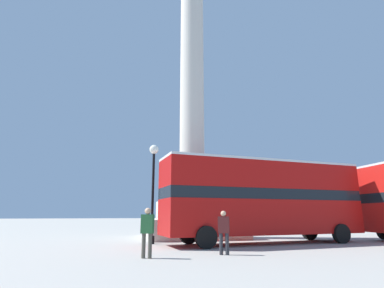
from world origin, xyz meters
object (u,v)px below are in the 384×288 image
at_px(pedestrian_near_lamp, 147,230).
at_px(pedestrian_by_plinth, 224,230).
at_px(monument_column, 192,139).
at_px(equestrian_statue, 292,213).
at_px(bus_a, 264,197).
at_px(street_lamp, 153,179).

relative_size(pedestrian_near_lamp, pedestrian_by_plinth, 1.06).
relative_size(monument_column, equestrian_statue, 4.01).
bearing_deg(monument_column, pedestrian_near_lamp, -113.55).
xyz_separation_m(monument_column, pedestrian_by_plinth, (-0.97, -8.82, -5.87)).
relative_size(monument_column, pedestrian_near_lamp, 13.50).
relative_size(bus_a, equestrian_statue, 1.94).
height_order(monument_column, pedestrian_by_plinth, monument_column).
bearing_deg(street_lamp, bus_a, -13.26).
xyz_separation_m(bus_a, pedestrian_by_plinth, (-3.65, -3.63, -1.49)).
height_order(bus_a, pedestrian_by_plinth, bus_a).
distance_m(equestrian_statue, street_lamp, 16.87).
distance_m(monument_column, equestrian_statue, 13.20).
xyz_separation_m(bus_a, pedestrian_near_lamp, (-6.61, -3.82, -1.42)).
bearing_deg(equestrian_statue, pedestrian_near_lamp, -116.24).
height_order(bus_a, pedestrian_near_lamp, bus_a).
distance_m(monument_column, pedestrian_near_lamp, 11.41).
xyz_separation_m(street_lamp, pedestrian_by_plinth, (2.18, -5.00, -2.48)).
distance_m(bus_a, equestrian_statue, 13.36).
bearing_deg(equestrian_statue, pedestrian_by_plinth, -110.29).
xyz_separation_m(bus_a, equestrian_statue, (8.26, 10.48, -0.76)).
relative_size(equestrian_statue, street_lamp, 1.10).
relative_size(monument_column, street_lamp, 4.42).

